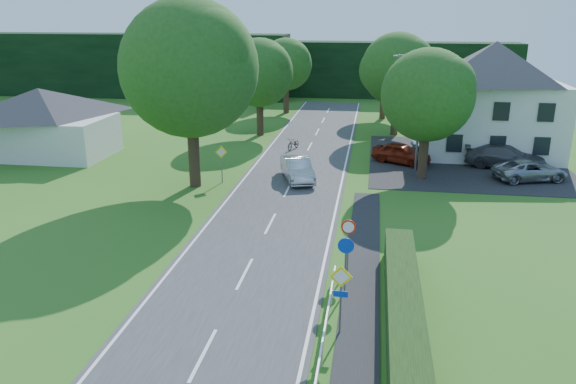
% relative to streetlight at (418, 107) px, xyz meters
% --- Properties ---
extents(road, '(7.00, 80.00, 0.04)m').
position_rel_streetlight_xyz_m(road, '(-8.06, -10.00, -4.44)').
color(road, '#38383A').
rests_on(road, ground).
extents(parking_pad, '(14.00, 16.00, 0.04)m').
position_rel_streetlight_xyz_m(parking_pad, '(3.94, 3.00, -4.44)').
color(parking_pad, black).
rests_on(parking_pad, ground).
extents(line_edge_left, '(0.12, 80.00, 0.01)m').
position_rel_streetlight_xyz_m(line_edge_left, '(-11.31, -10.00, -4.42)').
color(line_edge_left, white).
rests_on(line_edge_left, road).
extents(line_edge_right, '(0.12, 80.00, 0.01)m').
position_rel_streetlight_xyz_m(line_edge_right, '(-4.81, -10.00, -4.42)').
color(line_edge_right, white).
rests_on(line_edge_right, road).
extents(line_centre, '(0.12, 80.00, 0.01)m').
position_rel_streetlight_xyz_m(line_centre, '(-8.06, -10.00, -4.42)').
color(line_centre, white).
rests_on(line_centre, road).
extents(tree_main, '(9.40, 9.40, 11.64)m').
position_rel_streetlight_xyz_m(tree_main, '(-14.06, -6.00, 1.36)').
color(tree_main, '#1F4E17').
rests_on(tree_main, ground).
extents(tree_left_far, '(7.00, 7.00, 8.58)m').
position_rel_streetlight_xyz_m(tree_left_far, '(-13.06, 10.00, -0.17)').
color(tree_left_far, '#1F4E17').
rests_on(tree_left_far, ground).
extents(tree_right_far, '(7.40, 7.40, 9.09)m').
position_rel_streetlight_xyz_m(tree_right_far, '(-1.06, 12.00, 0.08)').
color(tree_right_far, '#1F4E17').
rests_on(tree_right_far, ground).
extents(tree_left_back, '(6.60, 6.60, 8.07)m').
position_rel_streetlight_xyz_m(tree_left_back, '(-12.56, 22.00, -0.43)').
color(tree_left_back, '#1F4E17').
rests_on(tree_left_back, ground).
extents(tree_right_back, '(6.20, 6.20, 7.56)m').
position_rel_streetlight_xyz_m(tree_right_back, '(-2.06, 20.00, -0.68)').
color(tree_right_back, '#1F4E17').
rests_on(tree_right_back, ground).
extents(tree_right_mid, '(7.00, 7.00, 8.58)m').
position_rel_streetlight_xyz_m(tree_right_mid, '(0.44, -2.00, -0.17)').
color(tree_right_mid, '#1F4E17').
rests_on(tree_right_mid, ground).
extents(treeline_left, '(44.00, 6.00, 8.00)m').
position_rel_streetlight_xyz_m(treeline_left, '(-36.06, 32.00, -0.46)').
color(treeline_left, black).
rests_on(treeline_left, ground).
extents(treeline_right, '(30.00, 5.00, 7.00)m').
position_rel_streetlight_xyz_m(treeline_right, '(-0.06, 36.00, -0.96)').
color(treeline_right, black).
rests_on(treeline_right, ground).
extents(bungalow_left, '(11.00, 6.50, 5.20)m').
position_rel_streetlight_xyz_m(bungalow_left, '(-28.06, 0.00, -1.75)').
color(bungalow_left, silver).
rests_on(bungalow_left, ground).
extents(house_white, '(10.60, 8.40, 8.60)m').
position_rel_streetlight_xyz_m(house_white, '(5.94, 6.00, -0.06)').
color(house_white, silver).
rests_on(house_white, ground).
extents(streetlight, '(2.03, 0.18, 8.00)m').
position_rel_streetlight_xyz_m(streetlight, '(0.00, 0.00, 0.00)').
color(streetlight, slate).
rests_on(streetlight, ground).
extents(sign_priority_right, '(0.78, 0.09, 2.59)m').
position_rel_streetlight_xyz_m(sign_priority_right, '(-3.76, -22.02, -2.67)').
color(sign_priority_right, slate).
rests_on(sign_priority_right, ground).
extents(sign_roundabout, '(0.64, 0.08, 2.37)m').
position_rel_streetlight_xyz_m(sign_roundabout, '(-3.76, -19.02, -2.79)').
color(sign_roundabout, slate).
rests_on(sign_roundabout, ground).
extents(sign_speed_limit, '(0.64, 0.11, 2.37)m').
position_rel_streetlight_xyz_m(sign_speed_limit, '(-3.76, -17.03, -2.70)').
color(sign_speed_limit, slate).
rests_on(sign_speed_limit, ground).
extents(sign_priority_left, '(0.78, 0.09, 2.44)m').
position_rel_streetlight_xyz_m(sign_priority_left, '(-12.56, -5.02, -2.75)').
color(sign_priority_left, slate).
rests_on(sign_priority_left, ground).
extents(moving_car, '(3.00, 4.86, 1.51)m').
position_rel_streetlight_xyz_m(moving_car, '(-7.76, -3.82, -3.67)').
color(moving_car, '#BCBBC0').
rests_on(moving_car, road).
extents(motorcycle, '(1.20, 1.94, 0.96)m').
position_rel_streetlight_xyz_m(motorcycle, '(-9.26, 4.79, -3.94)').
color(motorcycle, black).
rests_on(motorcycle, road).
extents(parked_car_red, '(4.61, 3.55, 1.47)m').
position_rel_streetlight_xyz_m(parked_car_red, '(-0.80, 1.67, -3.69)').
color(parked_car_red, maroon).
rests_on(parked_car_red, parking_pad).
extents(parked_car_silver_a, '(4.32, 3.11, 1.35)m').
position_rel_streetlight_xyz_m(parked_car_silver_a, '(2.32, 7.00, -3.75)').
color(parked_car_silver_a, silver).
rests_on(parked_car_silver_a, parking_pad).
extents(parked_car_grey, '(5.92, 3.40, 1.61)m').
position_rel_streetlight_xyz_m(parked_car_grey, '(6.49, 1.55, -3.62)').
color(parked_car_grey, '#4A494E').
rests_on(parked_car_grey, parking_pad).
extents(parked_car_silver_b, '(5.18, 3.45, 1.32)m').
position_rel_streetlight_xyz_m(parked_car_silver_b, '(7.46, -1.48, -3.76)').
color(parked_car_silver_b, '#9C9DA3').
rests_on(parked_car_silver_b, parking_pad).
extents(parasol, '(1.93, 1.96, 1.69)m').
position_rel_streetlight_xyz_m(parasol, '(2.14, 3.23, -3.58)').
color(parasol, '#AB190D').
rests_on(parasol, parking_pad).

